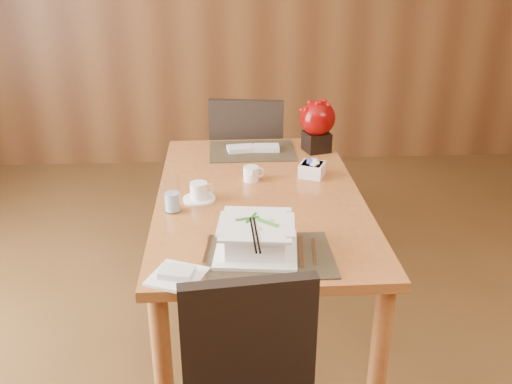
{
  "coord_description": "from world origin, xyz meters",
  "views": [
    {
      "loc": [
        -0.16,
        -1.7,
        1.79
      ],
      "look_at": [
        -0.03,
        0.35,
        0.87
      ],
      "focal_mm": 40.0,
      "sensor_mm": 36.0,
      "label": 1
    }
  ],
  "objects": [
    {
      "name": "dining_table",
      "position": [
        0.0,
        0.6,
        0.65
      ],
      "size": [
        0.9,
        1.5,
        0.75
      ],
      "color": "#AB632F",
      "rests_on": "ground"
    },
    {
      "name": "coffee_cup",
      "position": [
        -0.26,
        0.55,
        0.78
      ],
      "size": [
        0.14,
        0.14,
        0.08
      ],
      "rotation": [
        0.0,
        0.0,
        0.21
      ],
      "color": "white",
      "rests_on": "dining_table"
    },
    {
      "name": "far_chair",
      "position": [
        -0.0,
        1.55,
        0.54
      ],
      "size": [
        0.5,
        0.51,
        0.96
      ],
      "rotation": [
        0.0,
        0.0,
        3.0
      ],
      "color": "black",
      "rests_on": "ground"
    },
    {
      "name": "napkins_far",
      "position": [
        0.02,
        1.15,
        0.77
      ],
      "size": [
        0.28,
        0.11,
        0.02
      ],
      "primitive_type": null,
      "rotation": [
        0.0,
        0.0,
        0.03
      ],
      "color": "silver",
      "rests_on": "dining_table"
    },
    {
      "name": "placemat_far",
      "position": [
        0.0,
        1.15,
        0.75
      ],
      "size": [
        0.45,
        0.33,
        0.01
      ],
      "primitive_type": "cube",
      "color": "black",
      "rests_on": "dining_table"
    },
    {
      "name": "soup_setting",
      "position": [
        -0.05,
        0.09,
        0.81
      ],
      "size": [
        0.32,
        0.32,
        0.12
      ],
      "rotation": [
        0.0,
        0.0,
        -0.12
      ],
      "color": "white",
      "rests_on": "dining_table"
    },
    {
      "name": "sugar_caddy",
      "position": [
        0.26,
        0.79,
        0.78
      ],
      "size": [
        0.14,
        0.14,
        0.07
      ],
      "primitive_type": "cube",
      "rotation": [
        0.0,
        0.0,
        -0.41
      ],
      "color": "white",
      "rests_on": "dining_table"
    },
    {
      "name": "placemat_near",
      "position": [
        0.0,
        0.05,
        0.75
      ],
      "size": [
        0.45,
        0.33,
        0.01
      ],
      "primitive_type": "cube",
      "color": "black",
      "rests_on": "dining_table"
    },
    {
      "name": "water_glass",
      "position": [
        -0.37,
        0.44,
        0.83
      ],
      "size": [
        0.07,
        0.07,
        0.16
      ],
      "primitive_type": "cylinder",
      "rotation": [
        0.0,
        0.0,
        0.08
      ],
      "color": "silver",
      "rests_on": "dining_table"
    },
    {
      "name": "berry_decor",
      "position": [
        0.34,
        1.14,
        0.91
      ],
      "size": [
        0.19,
        0.19,
        0.27
      ],
      "rotation": [
        0.0,
        0.0,
        0.28
      ],
      "color": "black",
      "rests_on": "dining_table"
    },
    {
      "name": "creamer_jug",
      "position": [
        -0.03,
        0.75,
        0.78
      ],
      "size": [
        0.1,
        0.1,
        0.07
      ],
      "primitive_type": null,
      "rotation": [
        0.0,
        0.0,
        0.11
      ],
      "color": "white",
      "rests_on": "dining_table"
    },
    {
      "name": "bread_plate",
      "position": [
        -0.32,
        -0.07,
        0.76
      ],
      "size": [
        0.22,
        0.22,
        0.01
      ],
      "primitive_type": "cube",
      "rotation": [
        0.0,
        0.0,
        -0.41
      ],
      "color": "white",
      "rests_on": "dining_table"
    }
  ]
}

